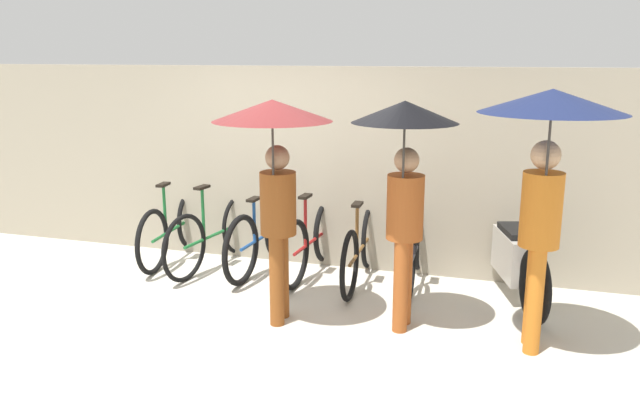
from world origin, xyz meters
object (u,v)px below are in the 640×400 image
object	(u,v)px
parked_bicycle_0	(173,228)
parked_bicycle_3	(311,240)
pedestrian_leading	(274,150)
parked_bicycle_4	(360,248)
parked_bicycle_2	(262,236)
motorcycle	(513,258)
parked_bicycle_1	(214,233)
pedestrian_center	(405,160)
parked_bicycle_5	(415,249)
pedestrian_trailing	(548,145)

from	to	relation	value
parked_bicycle_0	parked_bicycle_3	world-z (taller)	parked_bicycle_0
pedestrian_leading	parked_bicycle_4	bearing A→B (deg)	-115.42
parked_bicycle_4	parked_bicycle_0	bearing A→B (deg)	85.65
parked_bicycle_0	parked_bicycle_2	bearing A→B (deg)	-96.69
motorcycle	parked_bicycle_1	bearing A→B (deg)	74.00
parked_bicycle_0	pedestrian_center	world-z (taller)	pedestrian_center
parked_bicycle_2	parked_bicycle_4	size ratio (longest dim) A/B	1.00
parked_bicycle_0	motorcycle	size ratio (longest dim) A/B	0.89
parked_bicycle_1	motorcycle	distance (m)	3.27
parked_bicycle_2	motorcycle	bearing A→B (deg)	-85.80
parked_bicycle_2	pedestrian_center	size ratio (longest dim) A/B	0.86
parked_bicycle_2	parked_bicycle_5	size ratio (longest dim) A/B	1.00
motorcycle	parked_bicycle_3	bearing A→B (deg)	72.59
parked_bicycle_3	parked_bicycle_2	bearing A→B (deg)	97.19
pedestrian_center	parked_bicycle_4	bearing A→B (deg)	-58.17
parked_bicycle_3	motorcycle	distance (m)	2.13
parked_bicycle_0	pedestrian_trailing	world-z (taller)	pedestrian_trailing
parked_bicycle_2	parked_bicycle_4	bearing A→B (deg)	-88.64
parked_bicycle_3	parked_bicycle_0	bearing A→B (deg)	93.35
pedestrian_center	parked_bicycle_3	bearing A→B (deg)	-42.42
motorcycle	pedestrian_leading	bearing A→B (deg)	106.92
parked_bicycle_2	parked_bicycle_3	world-z (taller)	parked_bicycle_2
pedestrian_trailing	parked_bicycle_2	bearing A→B (deg)	-25.93
parked_bicycle_0	pedestrian_trailing	size ratio (longest dim) A/B	0.82
parked_bicycle_3	parked_bicycle_5	distance (m)	1.15
parked_bicycle_2	pedestrian_trailing	xyz separation A→B (m)	(2.86, -1.26, 1.32)
parked_bicycle_3	parked_bicycle_4	size ratio (longest dim) A/B	0.98
parked_bicycle_0	pedestrian_trailing	xyz separation A→B (m)	(4.01, -1.31, 1.33)
pedestrian_trailing	parked_bicycle_5	bearing A→B (deg)	-50.85
parked_bicycle_2	pedestrian_leading	world-z (taller)	pedestrian_leading
parked_bicycle_4	pedestrian_center	distance (m)	1.70
parked_bicycle_0	parked_bicycle_5	world-z (taller)	parked_bicycle_0
pedestrian_trailing	motorcycle	distance (m)	1.82
parked_bicycle_3	pedestrian_trailing	distance (m)	2.94
parked_bicycle_5	pedestrian_center	xyz separation A→B (m)	(0.04, -1.18, 1.14)
parked_bicycle_2	motorcycle	world-z (taller)	parked_bicycle_2
parked_bicycle_1	parked_bicycle_4	bearing A→B (deg)	-82.33
parked_bicycle_4	parked_bicycle_5	world-z (taller)	parked_bicycle_4
parked_bicycle_4	motorcycle	xyz separation A→B (m)	(1.56, 0.05, 0.03)
pedestrian_leading	pedestrian_center	size ratio (longest dim) A/B	1.00
pedestrian_leading	parked_bicycle_2	bearing A→B (deg)	-68.38
parked_bicycle_4	parked_bicycle_2	bearing A→B (deg)	85.44
parked_bicycle_5	pedestrian_trailing	bearing A→B (deg)	-140.64
parked_bicycle_0	pedestrian_leading	xyz separation A→B (m)	(1.82, -1.39, 1.21)
parked_bicycle_0	pedestrian_trailing	bearing A→B (deg)	-112.20
parked_bicycle_2	pedestrian_center	world-z (taller)	pedestrian_center
parked_bicycle_3	pedestrian_center	bearing A→B (deg)	-130.77
parked_bicycle_5	pedestrian_center	distance (m)	1.64
pedestrian_center	pedestrian_trailing	xyz separation A→B (m)	(1.10, -0.11, 0.18)
pedestrian_leading	pedestrian_trailing	distance (m)	2.19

